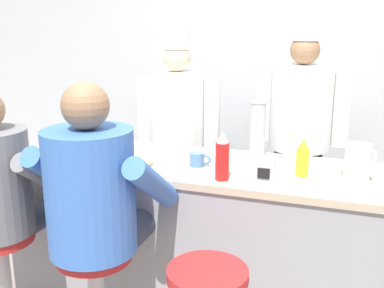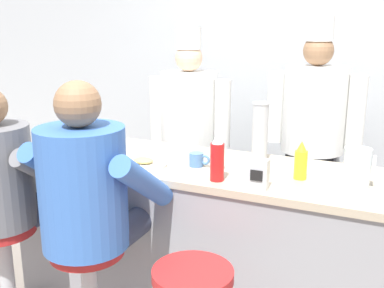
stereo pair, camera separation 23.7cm
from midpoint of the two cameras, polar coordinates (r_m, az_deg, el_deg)
wall_back at (r=4.07m, az=12.65°, el=8.98°), size 10.00×0.06×2.70m
diner_counter at (r=2.78m, az=4.29°, el=-12.05°), size 2.39×0.71×0.96m
ketchup_bottle_red at (r=2.30m, az=6.19°, el=-1.86°), size 0.07×0.07×0.25m
mustard_bottle_yellow at (r=2.41m, az=16.42°, el=-2.18°), size 0.07×0.07×0.20m
hot_sauce_bottle_orange at (r=2.47m, az=6.38°, el=-2.02°), size 0.03×0.03×0.13m
water_pitcher_clear at (r=2.41m, az=22.92°, el=-2.75°), size 0.15×0.13×0.19m
breakfast_plate at (r=2.55m, az=-3.56°, el=-2.55°), size 0.26×0.26×0.05m
cereal_bowl at (r=3.01m, az=-11.75°, el=0.01°), size 0.14×0.14×0.05m
coffee_mug_blue at (r=2.55m, az=3.33°, el=-2.01°), size 0.12×0.08×0.08m
cup_stack_steel at (r=2.66m, az=11.17°, el=1.48°), size 0.10×0.10×0.35m
napkin_dispenser_chrome at (r=2.23m, az=11.44°, el=-3.77°), size 0.10×0.06×0.15m
diner_seated_grey at (r=2.60m, az=-20.69°, el=-4.91°), size 0.59×0.58×1.43m
diner_seated_blue at (r=2.24m, az=-10.07°, el=-6.50°), size 0.64×0.63×1.49m
cook_in_whites_near at (r=3.50m, az=1.55°, el=1.82°), size 0.68×0.43×1.73m
cook_in_whites_far at (r=3.45m, az=17.03°, el=1.68°), size 0.70×0.45×1.80m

